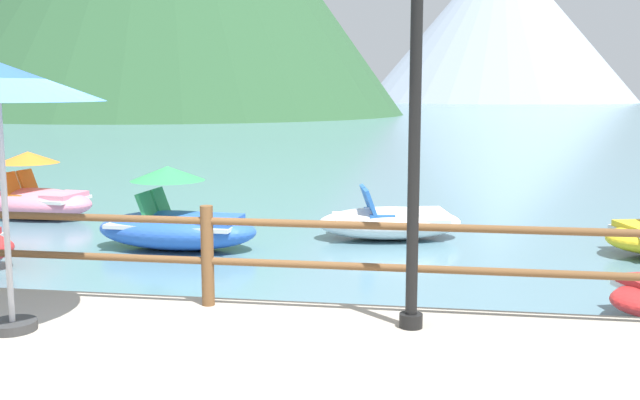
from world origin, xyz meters
name	(u,v)px	position (x,y,z in m)	size (l,w,h in m)	color
ground_plane	(401,130)	(0.00, 40.00, 0.00)	(200.00, 200.00, 0.00)	slate
dock_railing	(207,244)	(0.00, 1.55, 0.99)	(23.92, 0.12, 0.95)	brown
pedal_boat_0	(391,222)	(1.39, 6.89, 0.28)	(2.53, 1.61, 0.86)	white
pedal_boat_1	(35,196)	(-5.41, 7.81, 0.42)	(2.48, 1.50, 1.26)	pink
pedal_boat_4	(176,222)	(-1.80, 5.61, 0.41)	(2.56, 1.30, 1.27)	blue
distant_peak	(500,22)	(14.11, 146.66, 15.61)	(53.15, 53.15, 31.22)	#93A3B7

